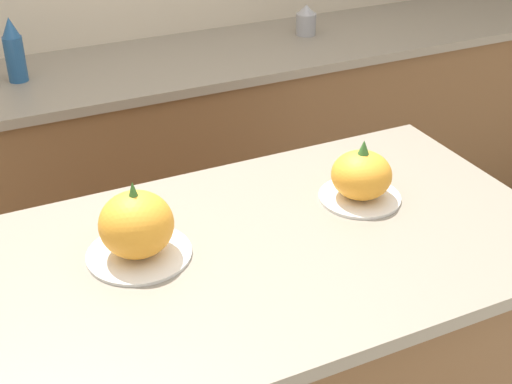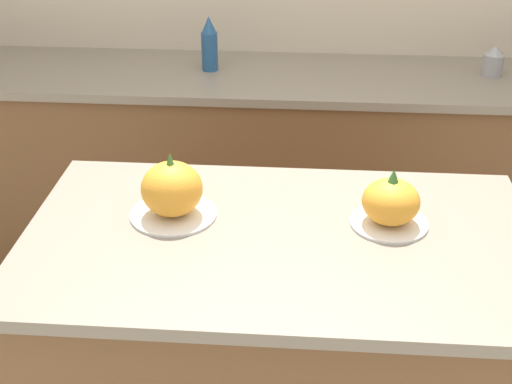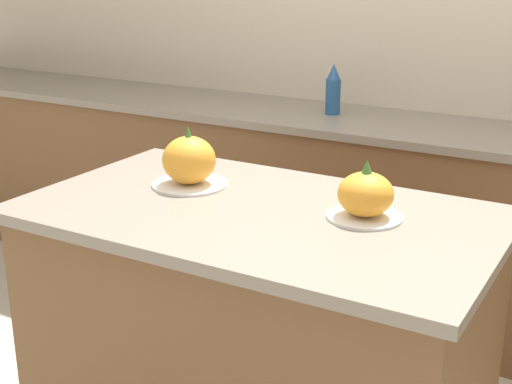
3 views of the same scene
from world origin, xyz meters
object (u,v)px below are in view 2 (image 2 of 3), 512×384
object	(u,v)px
pumpkin_cake_right	(391,204)
bottle_tall	(209,45)
bottle_short	(493,61)
pumpkin_cake_left	(172,191)

from	to	relation	value
pumpkin_cake_right	bottle_tall	distance (m)	1.39
bottle_short	bottle_tall	bearing A→B (deg)	-178.91
bottle_tall	bottle_short	bearing A→B (deg)	1.09
bottle_tall	bottle_short	xyz separation A→B (m)	(1.18, 0.02, -0.05)
pumpkin_cake_left	pumpkin_cake_right	xyz separation A→B (m)	(0.59, -0.00, -0.01)
pumpkin_cake_right	bottle_short	bearing A→B (deg)	66.90
bottle_tall	bottle_short	distance (m)	1.18
bottle_short	pumpkin_cake_right	bearing A→B (deg)	-113.10
pumpkin_cake_left	bottle_short	xyz separation A→B (m)	(1.12, 1.25, -0.02)
pumpkin_cake_right	bottle_tall	size ratio (longest dim) A/B	0.91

